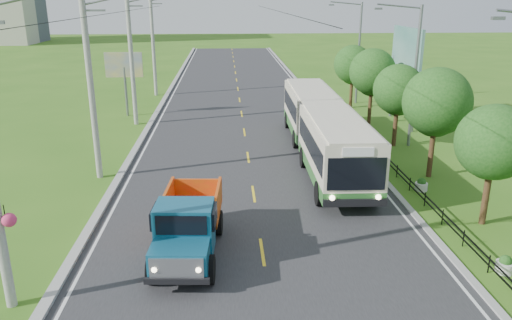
{
  "coord_description": "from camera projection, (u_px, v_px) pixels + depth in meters",
  "views": [
    {
      "loc": [
        -1.29,
        -17.25,
        9.46
      ],
      "look_at": [
        0.11,
        5.72,
        1.9
      ],
      "focal_mm": 35.0,
      "sensor_mm": 36.0,
      "label": 1
    }
  ],
  "objects": [
    {
      "name": "tree_fourth",
      "position": [
        398.0,
        92.0,
        32.24
      ],
      "size": [
        3.24,
        3.31,
        5.4
      ],
      "color": "#382314",
      "rests_on": "ground"
    },
    {
      "name": "curb_left",
      "position": [
        149.0,
        126.0,
        37.91
      ],
      "size": [
        0.4,
        120.0,
        0.15
      ],
      "primitive_type": "cube",
      "color": "#9E9E99",
      "rests_on": "ground"
    },
    {
      "name": "tree_second",
      "position": [
        493.0,
        145.0,
        20.88
      ],
      "size": [
        3.18,
        3.26,
        5.3
      ],
      "color": "#382314",
      "rests_on": "ground"
    },
    {
      "name": "billboard_left",
      "position": [
        124.0,
        69.0,
        40.38
      ],
      "size": [
        3.0,
        0.2,
        5.2
      ],
      "color": "slate",
      "rests_on": "ground"
    },
    {
      "name": "tree_third",
      "position": [
        437.0,
        105.0,
        26.43
      ],
      "size": [
        3.6,
        3.62,
        6.0
      ],
      "color": "#382314",
      "rests_on": "ground"
    },
    {
      "name": "billboard_right",
      "position": [
        406.0,
        54.0,
        37.39
      ],
      "size": [
        0.24,
        6.0,
        7.3
      ],
      "color": "slate",
      "rests_on": "ground"
    },
    {
      "name": "pole_far",
      "position": [
        153.0,
        43.0,
        48.61
      ],
      "size": [
        3.51,
        0.32,
        10.0
      ],
      "color": "gray",
      "rests_on": "ground"
    },
    {
      "name": "ground",
      "position": [
        262.0,
        252.0,
        19.38
      ],
      "size": [
        240.0,
        240.0,
        0.0
      ],
      "primitive_type": "plane",
      "color": "#346618",
      "rests_on": "ground"
    },
    {
      "name": "streetlight_mid",
      "position": [
        413.0,
        72.0,
        31.74
      ],
      "size": [
        3.02,
        0.2,
        9.07
      ],
      "color": "slate",
      "rests_on": "ground"
    },
    {
      "name": "planter_front",
      "position": [
        505.0,
        265.0,
        17.89
      ],
      "size": [
        0.64,
        0.64,
        0.67
      ],
      "color": "silver",
      "rests_on": "ground"
    },
    {
      "name": "planter_far",
      "position": [
        348.0,
        115.0,
        40.65
      ],
      "size": [
        0.64,
        0.64,
        0.67
      ],
      "color": "silver",
      "rests_on": "ground"
    },
    {
      "name": "road",
      "position": [
        243.0,
        126.0,
        38.34
      ],
      "size": [
        14.0,
        120.0,
        0.02
      ],
      "primitive_type": "cube",
      "color": "#28282B",
      "rests_on": "ground"
    },
    {
      "name": "planter_near",
      "position": [
        421.0,
        185.0,
        25.48
      ],
      "size": [
        0.64,
        0.64,
        0.67
      ],
      "color": "silver",
      "rests_on": "ground"
    },
    {
      "name": "tree_fifth",
      "position": [
        372.0,
        74.0,
        37.85
      ],
      "size": [
        3.48,
        3.52,
        5.8
      ],
      "color": "#382314",
      "rests_on": "ground"
    },
    {
      "name": "dump_truck",
      "position": [
        188.0,
        222.0,
        18.8
      ],
      "size": [
        2.61,
        5.94,
        2.44
      ],
      "rotation": [
        0.0,
        0.0,
        -0.07
      ],
      "color": "#125370",
      "rests_on": "ground"
    },
    {
      "name": "planter_mid",
      "position": [
        376.0,
        142.0,
        33.07
      ],
      "size": [
        0.64,
        0.64,
        0.67
      ],
      "color": "silver",
      "rests_on": "ground"
    },
    {
      "name": "curb_right",
      "position": [
        335.0,
        124.0,
        38.75
      ],
      "size": [
        0.3,
        120.0,
        0.1
      ],
      "primitive_type": "cube",
      "color": "#9E9E99",
      "rests_on": "ground"
    },
    {
      "name": "streetlight_far",
      "position": [
        357.0,
        49.0,
        45.02
      ],
      "size": [
        3.02,
        0.2,
        9.07
      ],
      "color": "slate",
      "rests_on": "ground"
    },
    {
      "name": "bus",
      "position": [
        322.0,
        126.0,
        30.03
      ],
      "size": [
        3.23,
        17.77,
        3.42
      ],
      "rotation": [
        0.0,
        0.0,
        -0.02
      ],
      "color": "#2C692A",
      "rests_on": "ground"
    },
    {
      "name": "railing_right",
      "position": [
        367.0,
        142.0,
        33.03
      ],
      "size": [
        0.04,
        40.0,
        0.6
      ],
      "primitive_type": "cube",
      "color": "black",
      "rests_on": "ground"
    },
    {
      "name": "pole_near",
      "position": [
        91.0,
        85.0,
        25.85
      ],
      "size": [
        3.51,
        0.32,
        10.0
      ],
      "color": "gray",
      "rests_on": "ground"
    },
    {
      "name": "pole_mid",
      "position": [
        132.0,
        58.0,
        37.23
      ],
      "size": [
        3.51,
        0.32,
        10.0
      ],
      "color": "gray",
      "rests_on": "ground"
    },
    {
      "name": "centre_dash",
      "position": [
        262.0,
        252.0,
        19.38
      ],
      "size": [
        0.12,
        2.2,
        0.0
      ],
      "primitive_type": "cube",
      "color": "yellow",
      "rests_on": "road"
    },
    {
      "name": "edge_line_left",
      "position": [
        156.0,
        127.0,
        37.96
      ],
      "size": [
        0.12,
        120.0,
        0.0
      ],
      "primitive_type": "cube",
      "color": "silver",
      "rests_on": "road"
    },
    {
      "name": "tree_back",
      "position": [
        353.0,
        66.0,
        43.6
      ],
      "size": [
        3.3,
        3.36,
        5.5
      ],
      "color": "#382314",
      "rests_on": "ground"
    },
    {
      "name": "edge_line_right",
      "position": [
        329.0,
        124.0,
        38.73
      ],
      "size": [
        0.12,
        120.0,
        0.0
      ],
      "primitive_type": "cube",
      "color": "silver",
      "rests_on": "road"
    }
  ]
}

